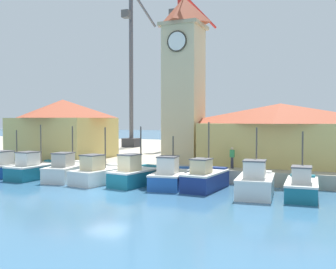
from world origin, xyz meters
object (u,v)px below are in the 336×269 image
warehouse_right (280,134)px  dock_worker_near_tower (232,157)px  fishing_boat_center (136,175)px  fishing_boat_left_inner (68,170)px  fishing_boat_mid_right (171,176)px  fishing_boat_mid_left (99,173)px  port_crane_near (132,86)px  port_crane_far (181,84)px  fishing_boat_left_outer (35,169)px  fishing_boat_far_left (10,168)px  clock_tower (184,76)px  fishing_boat_right_inner (205,178)px  fishing_boat_far_right (302,187)px  fishing_boat_right_outer (255,183)px  warehouse_left (63,128)px

warehouse_right → dock_worker_near_tower: (-3.06, -3.48, -1.72)m
fishing_boat_center → fishing_boat_left_inner: bearing=179.4°
fishing_boat_left_inner → fishing_boat_mid_right: size_ratio=1.05×
fishing_boat_mid_left → warehouse_right: size_ratio=0.38×
port_crane_near → port_crane_far: port_crane_near is taller
fishing_boat_left_outer → fishing_boat_mid_right: (11.67, 0.62, -0.01)m
fishing_boat_far_left → clock_tower: size_ratio=0.31×
fishing_boat_right_inner → dock_worker_near_tower: bearing=78.6°
dock_worker_near_tower → fishing_boat_far_right: bearing=-39.4°
fishing_boat_center → fishing_boat_right_outer: bearing=-4.3°
fishing_boat_left_inner → fishing_boat_far_left: bearing=-176.7°
warehouse_left → clock_tower: bearing=4.2°
fishing_boat_far_left → clock_tower: (12.64, 7.45, 7.83)m
fishing_boat_mid_left → port_crane_near: port_crane_near is taller
warehouse_right → fishing_boat_left_outer: bearing=-155.9°
fishing_boat_far_right → clock_tower: size_ratio=0.29×
fishing_boat_left_inner → fishing_boat_far_right: fishing_boat_left_inner is taller
fishing_boat_right_outer → warehouse_right: size_ratio=0.35×
clock_tower → port_crane_near: (-13.81, 15.65, 0.92)m
clock_tower → fishing_boat_far_left: bearing=-149.5°
fishing_boat_mid_right → warehouse_left: (-14.12, 5.95, 3.20)m
fishing_boat_far_left → fishing_boat_mid_right: (14.36, 0.59, 0.00)m
warehouse_right → fishing_boat_mid_right: bearing=-130.6°
fishing_boat_right_outer → fishing_boat_right_inner: bearing=164.7°
fishing_boat_mid_left → fishing_boat_right_outer: size_ratio=1.09×
fishing_boat_center → fishing_boat_far_right: size_ratio=1.03×
fishing_boat_far_left → dock_worker_near_tower: bearing=14.5°
fishing_boat_left_inner → port_crane_near: port_crane_near is taller
fishing_boat_mid_left → fishing_boat_right_inner: 8.08m
fishing_boat_far_left → warehouse_left: 7.29m
fishing_boat_far_right → dock_worker_near_tower: bearing=140.6°
warehouse_left → port_crane_far: 19.80m
clock_tower → fishing_boat_left_inner: bearing=-134.1°
fishing_boat_far_right → fishing_boat_far_left: bearing=-179.6°
fishing_boat_left_inner → clock_tower: size_ratio=0.33×
fishing_boat_left_outer → clock_tower: size_ratio=0.31×
fishing_boat_left_outer → warehouse_left: 7.70m
fishing_boat_far_right → warehouse_right: bearing=106.6°
dock_worker_near_tower → port_crane_near: bearing=135.6°
warehouse_left → dock_worker_near_tower: warehouse_left is taller
fishing_boat_left_outer → warehouse_left: bearing=110.4°
fishing_boat_left_inner → dock_worker_near_tower: 12.78m
fishing_boat_left_outer → fishing_boat_far_right: size_ratio=1.08×
warehouse_left → port_crane_near: port_crane_near is taller
fishing_boat_mid_right → warehouse_left: bearing=157.1°
warehouse_left → port_crane_far: bearing=74.1°
fishing_boat_far_left → port_crane_far: bearing=77.6°
fishing_boat_mid_left → dock_worker_near_tower: fishing_boat_mid_left is taller
fishing_boat_right_outer → warehouse_right: warehouse_right is taller
fishing_boat_left_inner → fishing_boat_right_inner: (11.18, 0.25, 0.00)m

